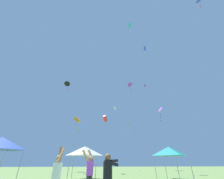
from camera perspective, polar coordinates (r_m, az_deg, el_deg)
person_flyer_white at (r=6.18m, az=-22.17°, el=-29.98°), size 0.33×0.54×1.98m
person_watcher_black at (r=5.90m, az=-1.57°, el=-31.90°), size 0.66×0.82×1.70m
person_companion_purple at (r=8.23m, az=-9.38°, el=-30.19°), size 0.71×0.50×2.04m
canopy_tent_white at (r=15.96m, az=-11.29°, el=-23.82°), size 2.75×2.75×2.94m
canopy_tent_teal at (r=16.30m, az=22.72°, el=-22.65°), size 2.68×2.68×2.87m
canopy_tent_blue at (r=15.75m, az=-39.31°, el=-16.95°), size 3.16×3.16×3.38m
kite_blue_box at (r=20.10m, az=13.48°, el=16.34°), size 0.34×0.59×0.58m
kite_orange_box at (r=26.38m, az=-14.40°, el=-12.24°), size 1.38×0.94×2.91m
kite_green_diamond at (r=29.89m, az=-13.89°, el=-16.12°), size 0.63×0.79×1.01m
kite_orange_diamond at (r=30.42m, az=6.87°, el=-14.10°), size 0.62×0.65×1.57m
kite_red_box at (r=25.75m, az=-2.89°, el=-11.98°), size 0.89×1.28×1.06m
kite_purple_delta at (r=43.30m, az=7.45°, el=1.99°), size 2.10×2.07×3.14m
kite_purple_diamond at (r=25.38m, az=19.24°, el=-8.04°), size 0.97×0.96×2.35m
kite_purple_box at (r=38.70m, az=13.56°, el=1.66°), size 0.63×0.33×0.70m
kite_cyan_delta at (r=29.97m, az=7.44°, el=24.96°), size 1.03×1.19×2.09m
kite_white_diamond at (r=37.33m, az=1.35°, el=-7.74°), size 0.83×0.91×0.98m
kite_black_delta at (r=39.40m, az=-18.19°, el=2.20°), size 1.57×1.40×3.09m
kite_blue_delta at (r=30.06m, az=32.60°, el=28.91°), size 1.36×1.40×2.14m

